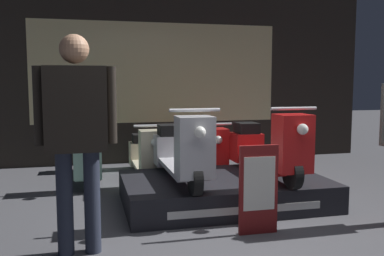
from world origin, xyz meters
name	(u,v)px	position (x,y,z in m)	size (l,w,h in m)	color
ground_plane	(232,242)	(0.00, 0.00, 0.00)	(30.00, 30.00, 0.00)	#4C4C51
shop_wall_back	(157,70)	(0.00, 3.95, 1.60)	(7.66, 0.09, 3.20)	#28231E
display_platform	(224,191)	(0.31, 1.16, 0.15)	(2.28, 1.45, 0.30)	black
scooter_display_left	(181,151)	(-0.21, 1.14, 0.63)	(0.50, 1.73, 0.84)	black
scooter_display_right	(267,148)	(0.82, 1.14, 0.63)	(0.50, 1.73, 0.84)	black
scooter_backrow_0	(88,158)	(-1.21, 2.72, 0.33)	(0.50, 1.73, 0.84)	black
scooter_backrow_1	(147,155)	(-0.37, 2.72, 0.33)	(0.50, 1.73, 0.84)	black
scooter_backrow_2	(202,153)	(0.47, 2.72, 0.33)	(0.50, 1.73, 0.84)	black
person_left_browsing	(76,124)	(-1.28, 0.08, 1.06)	(0.64, 0.27, 1.77)	#232838
price_sign_board	(258,189)	(0.31, 0.15, 0.42)	(0.37, 0.04, 0.83)	maroon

